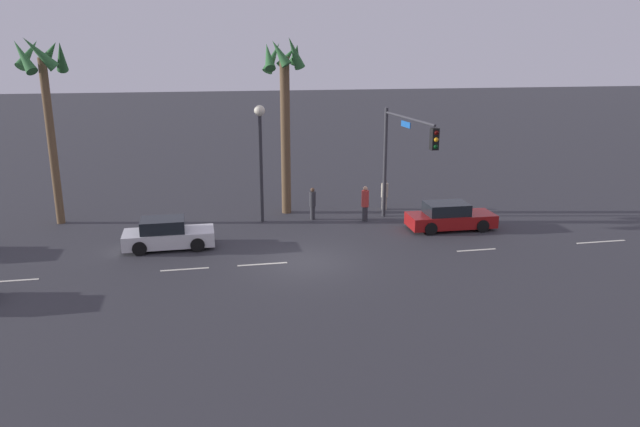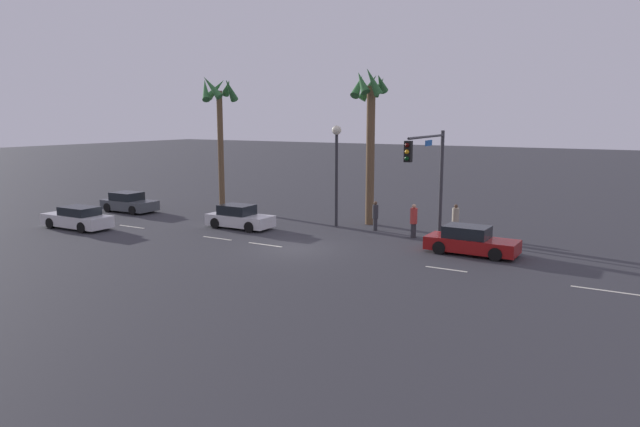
# 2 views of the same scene
# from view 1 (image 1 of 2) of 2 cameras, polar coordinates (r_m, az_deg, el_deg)

# --- Properties ---
(ground_plane) EXTENTS (220.00, 220.00, 0.00)m
(ground_plane) POSITION_cam_1_polar(r_m,az_deg,el_deg) (25.88, -1.47, -4.59)
(ground_plane) COLOR #333338
(lane_stripe_1) EXTENTS (2.11, 0.14, 0.01)m
(lane_stripe_1) POSITION_cam_1_polar(r_m,az_deg,el_deg) (26.74, -27.38, -5.71)
(lane_stripe_1) COLOR silver
(lane_stripe_1) RESTS_ON ground_plane
(lane_stripe_2) EXTENTS (1.98, 0.14, 0.01)m
(lane_stripe_2) POSITION_cam_1_polar(r_m,az_deg,el_deg) (25.60, -12.74, -5.20)
(lane_stripe_2) COLOR silver
(lane_stripe_2) RESTS_ON ground_plane
(lane_stripe_3) EXTENTS (2.12, 0.14, 0.01)m
(lane_stripe_3) POSITION_cam_1_polar(r_m,az_deg,el_deg) (25.67, -5.49, -4.82)
(lane_stripe_3) COLOR silver
(lane_stripe_3) RESTS_ON ground_plane
(lane_stripe_4) EXTENTS (1.88, 0.14, 0.01)m
(lane_stripe_4) POSITION_cam_1_polar(r_m,az_deg,el_deg) (28.21, 14.66, -3.38)
(lane_stripe_4) COLOR silver
(lane_stripe_4) RESTS_ON ground_plane
(lane_stripe_5) EXTENTS (2.54, 0.14, 0.01)m
(lane_stripe_5) POSITION_cam_1_polar(r_m,az_deg,el_deg) (31.42, 25.17, -2.45)
(lane_stripe_5) COLOR silver
(lane_stripe_5) RESTS_ON ground_plane
(car_1) EXTENTS (4.09, 1.84, 1.40)m
(car_1) POSITION_cam_1_polar(r_m,az_deg,el_deg) (28.28, -14.31, -1.96)
(car_1) COLOR silver
(car_1) RESTS_ON ground_plane
(car_3) EXTENTS (4.40, 1.88, 1.38)m
(car_3) POSITION_cam_1_polar(r_m,az_deg,el_deg) (31.01, 12.23, -0.33)
(car_3) COLOR maroon
(car_3) RESTS_ON ground_plane
(traffic_signal) EXTENTS (0.65, 6.25, 5.89)m
(traffic_signal) POSITION_cam_1_polar(r_m,az_deg,el_deg) (30.13, 7.75, 6.15)
(traffic_signal) COLOR #38383D
(traffic_signal) RESTS_ON ground_plane
(streetlamp) EXTENTS (0.56, 0.56, 6.11)m
(streetlamp) POSITION_cam_1_polar(r_m,az_deg,el_deg) (31.03, -5.70, 6.87)
(streetlamp) COLOR #2D2D33
(streetlamp) RESTS_ON ground_plane
(pedestrian_0) EXTENTS (0.54, 0.54, 1.88)m
(pedestrian_0) POSITION_cam_1_polar(r_m,az_deg,el_deg) (31.75, 4.31, 1.02)
(pedestrian_0) COLOR #333338
(pedestrian_0) RESTS_ON ground_plane
(pedestrian_1) EXTENTS (0.49, 0.49, 1.74)m
(pedestrian_1) POSITION_cam_1_polar(r_m,az_deg,el_deg) (31.92, -0.71, 1.02)
(pedestrian_1) COLOR #333338
(pedestrian_1) RESTS_ON ground_plane
(pedestrian_2) EXTENTS (0.52, 0.52, 1.73)m
(pedestrian_2) POSITION_cam_1_polar(r_m,az_deg,el_deg) (34.19, 6.16, 1.86)
(pedestrian_2) COLOR #B2A58C
(pedestrian_2) RESTS_ON ground_plane
(palm_tree_0) EXTENTS (2.75, 2.76, 9.55)m
(palm_tree_0) POSITION_cam_1_polar(r_m,az_deg,el_deg) (33.15, -24.77, 10.92)
(palm_tree_0) COLOR brown
(palm_tree_0) RESTS_ON ground_plane
(palm_tree_1) EXTENTS (2.34, 2.61, 9.54)m
(palm_tree_1) POSITION_cam_1_polar(r_m,az_deg,el_deg) (32.45, -3.47, 11.45)
(palm_tree_1) COLOR brown
(palm_tree_1) RESTS_ON ground_plane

